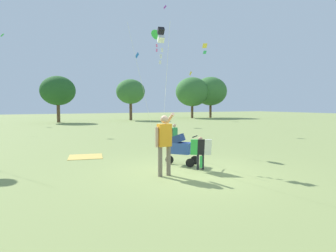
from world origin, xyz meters
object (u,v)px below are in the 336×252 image
person_adult_flyer (164,140)px  stroller (181,147)px  kite_adult_black (161,36)px  person_sitting_far (174,135)px  picnic_blanket (86,157)px  child_with_butterfly_kite (201,150)px  kite_green_novelty (156,37)px

person_adult_flyer → stroller: person_adult_flyer is taller
kite_adult_black → person_sitting_far: bearing=49.7°
person_adult_flyer → kite_adult_black: size_ratio=0.37×
kite_adult_black → picnic_blanket: kite_adult_black is taller
child_with_butterfly_kite → stroller: 0.94m
child_with_butterfly_kite → person_sitting_far: size_ratio=0.87×
kite_green_novelty → picnic_blanket: size_ratio=4.38×
kite_green_novelty → person_adult_flyer: bearing=-111.7°
child_with_butterfly_kite → picnic_blanket: bearing=125.6°
picnic_blanket → stroller: bearing=-48.4°
person_sitting_far → picnic_blanket: (-3.78, 0.05, -0.67)m
child_with_butterfly_kite → kite_green_novelty: size_ratio=0.19×
stroller → kite_adult_black: size_ratio=0.22×
kite_green_novelty → child_with_butterfly_kite: bearing=-98.6°
kite_green_novelty → person_sitting_far: kite_green_novelty is taller
kite_adult_black → person_sitting_far: kite_adult_black is taller
child_with_butterfly_kite → stroller: bearing=100.7°
child_with_butterfly_kite → picnic_blanket: child_with_butterfly_kite is taller
stroller → kite_green_novelty: 6.15m
person_adult_flyer → person_sitting_far: (2.36, 3.92, -0.34)m
stroller → kite_green_novelty: kite_green_novelty is taller
kite_adult_black → picnic_blanket: size_ratio=3.82×
picnic_blanket → person_adult_flyer: bearing=-70.3°
child_with_butterfly_kite → picnic_blanket: 4.71m
child_with_butterfly_kite → kite_adult_black: 4.33m
kite_adult_black → stroller: bearing=-81.9°
person_adult_flyer → picnic_blanket: size_ratio=1.43×
kite_adult_black → picnic_blanket: bearing=144.4°
person_adult_flyer → kite_adult_black: kite_adult_black is taller
stroller → picnic_blanket: 3.89m
person_adult_flyer → stroller: 1.63m
stroller → kite_adult_black: 3.96m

